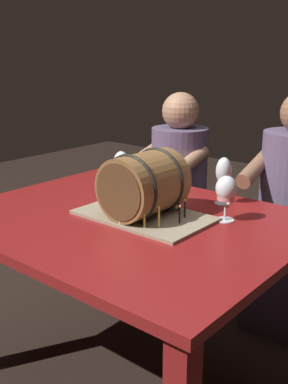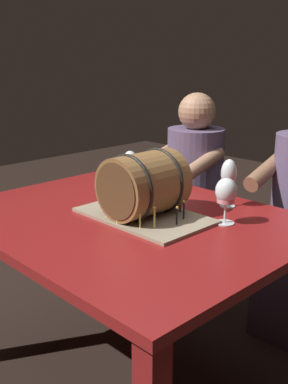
# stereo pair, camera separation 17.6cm
# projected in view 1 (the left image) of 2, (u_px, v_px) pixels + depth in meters

# --- Properties ---
(ground_plane) EXTENTS (8.00, 8.00, 0.00)m
(ground_plane) POSITION_uv_depth(u_px,v_px,m) (129.00, 377.00, 2.00)
(ground_plane) COLOR black
(dining_table) EXTENTS (1.29, 1.02, 0.73)m
(dining_table) POSITION_uv_depth(u_px,v_px,m) (128.00, 241.00, 1.82)
(dining_table) COLOR maroon
(dining_table) RESTS_ON ground
(barrel_cake) EXTENTS (0.50, 0.31, 0.26)m
(barrel_cake) POSITION_uv_depth(u_px,v_px,m) (144.00, 187.00, 1.76)
(barrel_cake) COLOR gray
(barrel_cake) RESTS_ON dining_table
(wine_glass_white) EXTENTS (0.07, 0.07, 0.18)m
(wine_glass_white) POSITION_uv_depth(u_px,v_px,m) (121.00, 164.00, 2.11)
(wine_glass_white) COLOR white
(wine_glass_white) RESTS_ON dining_table
(wine_glass_empty) EXTENTS (0.06, 0.06, 0.20)m
(wine_glass_empty) POSITION_uv_depth(u_px,v_px,m) (224.00, 172.00, 1.91)
(wine_glass_empty) COLOR white
(wine_glass_empty) RESTS_ON dining_table
(wine_glass_rose) EXTENTS (0.08, 0.08, 0.17)m
(wine_glass_rose) POSITION_uv_depth(u_px,v_px,m) (226.00, 191.00, 1.72)
(wine_glass_rose) COLOR white
(wine_glass_rose) RESTS_ON dining_table
(person_seated_left) EXTENTS (0.37, 0.47, 1.13)m
(person_seated_left) POSITION_uv_depth(u_px,v_px,m) (178.00, 205.00, 2.64)
(person_seated_left) COLOR #372D40
(person_seated_left) RESTS_ON ground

